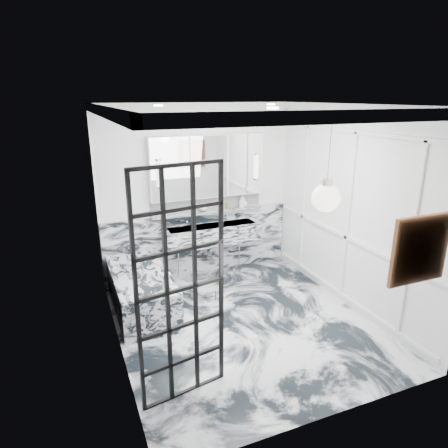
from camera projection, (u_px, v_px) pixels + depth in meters
name	position (u px, v px, depth m)	size (l,w,h in m)	color
floor	(243.00, 322.00, 5.35)	(3.60, 3.60, 0.00)	silver
ceiling	(247.00, 105.00, 4.49)	(3.60, 3.60, 0.00)	white
wall_back	(198.00, 192.00, 6.50)	(3.60, 3.60, 0.00)	white
wall_front	(336.00, 284.00, 3.33)	(3.60, 3.60, 0.00)	white
wall_left	(112.00, 240.00, 4.34)	(3.60, 3.60, 0.00)	white
wall_right	(350.00, 210.00, 5.50)	(3.60, 3.60, 0.00)	white
marble_clad_back	(199.00, 243.00, 6.75)	(3.18, 0.05, 1.05)	silver
marble_clad_left	(114.00, 245.00, 4.36)	(0.02, 3.56, 2.68)	silver
panel_molding	(348.00, 217.00, 5.52)	(0.03, 3.40, 2.30)	white
soap_bottle_a	(242.00, 200.00, 6.76)	(0.09, 0.09, 0.23)	#8C5919
soap_bottle_b	(242.00, 202.00, 6.76)	(0.08, 0.08, 0.18)	#4C4C51
soap_bottle_c	(244.00, 203.00, 6.78)	(0.12, 0.12, 0.15)	silver
face_pot	(203.00, 207.00, 6.51)	(0.14, 0.14, 0.14)	white
amber_bottle	(227.00, 206.00, 6.68)	(0.04, 0.04, 0.10)	#8C5919
flower_vase	(165.00, 285.00, 5.06)	(0.08, 0.08, 0.12)	silver
crittall_door	(181.00, 289.00, 3.73)	(0.88, 0.04, 2.34)	black
artwork	(420.00, 250.00, 3.67)	(0.56, 0.05, 0.56)	#B97C13
pendant_light	(326.00, 198.00, 3.62)	(0.26, 0.26, 0.26)	white
trough_sink	(212.00, 234.00, 6.55)	(1.60, 0.45, 0.30)	silver
ledge	(208.00, 212.00, 6.59)	(1.90, 0.14, 0.04)	silver
subway_tile	(207.00, 203.00, 6.60)	(1.90, 0.03, 0.23)	white
mirror_cabinet	(208.00, 167.00, 6.36)	(1.90, 0.16, 1.00)	white
sconce_left	(159.00, 174.00, 5.99)	(0.07, 0.07, 0.40)	white
sconce_right	(256.00, 167.00, 6.59)	(0.07, 0.07, 0.40)	white
bathtub	(141.00, 291.00, 5.63)	(0.75, 1.65, 0.55)	silver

